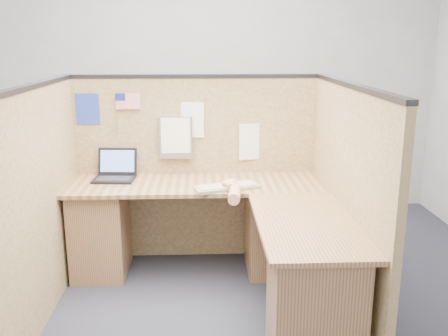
{
  "coord_description": "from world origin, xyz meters",
  "views": [
    {
      "loc": [
        0.05,
        -3.01,
        1.79
      ],
      "look_at": [
        0.21,
        0.5,
        0.89
      ],
      "focal_mm": 40.0,
      "sensor_mm": 36.0,
      "label": 1
    }
  ],
  "objects_px": {
    "mouse": "(230,187)",
    "laptop": "(115,172)",
    "keyboard": "(227,187)",
    "l_desk": "(222,243)"
  },
  "relations": [
    {
      "from": "mouse",
      "to": "laptop",
      "type": "bearing_deg",
      "value": 158.44
    },
    {
      "from": "laptop",
      "to": "keyboard",
      "type": "relative_size",
      "value": 0.65
    },
    {
      "from": "l_desk",
      "to": "keyboard",
      "type": "height_order",
      "value": "keyboard"
    },
    {
      "from": "l_desk",
      "to": "keyboard",
      "type": "relative_size",
      "value": 3.89
    },
    {
      "from": "keyboard",
      "to": "mouse",
      "type": "distance_m",
      "value": 0.03
    },
    {
      "from": "l_desk",
      "to": "mouse",
      "type": "bearing_deg",
      "value": 70.01
    },
    {
      "from": "laptop",
      "to": "l_desk",
      "type": "bearing_deg",
      "value": -29.33
    },
    {
      "from": "laptop",
      "to": "mouse",
      "type": "relative_size",
      "value": 2.69
    },
    {
      "from": "laptop",
      "to": "mouse",
      "type": "bearing_deg",
      "value": -17.52
    },
    {
      "from": "keyboard",
      "to": "mouse",
      "type": "height_order",
      "value": "mouse"
    }
  ]
}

